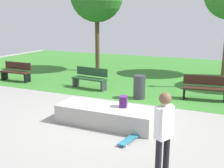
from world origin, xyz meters
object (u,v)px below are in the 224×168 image
park_bench_near_lamppost (16,71)px  park_bench_far_right (90,78)px  backpack_on_ledge (123,101)px  skateboard_spare (77,108)px  skateboard_by_ledge (129,139)px  park_bench_near_path (205,87)px  trash_bin (139,87)px  skater_performing_trick (164,130)px  concrete_ledge (106,115)px

park_bench_near_lamppost → park_bench_far_right: bearing=1.9°
backpack_on_ledge → skateboard_spare: backpack_on_ledge is taller
skateboard_by_ledge → skateboard_spare: bearing=147.1°
backpack_on_ledge → park_bench_far_right: (-2.86, 3.29, -0.21)m
park_bench_near_path → park_bench_near_lamppost: size_ratio=1.03×
backpack_on_ledge → skateboard_by_ledge: bearing=15.1°
skateboard_spare → park_bench_near_path: bearing=37.8°
trash_bin → skater_performing_trick: bearing=-67.1°
skateboard_spare → park_bench_near_path: park_bench_near_path is taller
backpack_on_ledge → park_bench_near_lamppost: 7.60m
backpack_on_ledge → trash_bin: bearing=174.6°
concrete_ledge → park_bench_near_lamppost: bearing=152.6°
park_bench_far_right → skateboard_by_ledge: bearing=-51.5°
concrete_ledge → trash_bin: trash_bin is taller
park_bench_near_path → park_bench_near_lamppost: (-8.83, -0.39, 0.00)m
backpack_on_ledge → trash_bin: (-0.39, 2.66, -0.24)m
skateboard_spare → park_bench_near_lamppost: 5.65m
trash_bin → skateboard_spare: bearing=-126.1°
park_bench_near_path → trash_bin: size_ratio=1.81×
concrete_ledge → skateboard_by_ledge: (1.03, -0.83, -0.20)m
backpack_on_ledge → park_bench_near_path: 4.02m
park_bench_near_path → park_bench_far_right: bearing=-177.0°
skater_performing_trick → trash_bin: bearing=112.9°
skateboard_spare → park_bench_far_right: bearing=109.3°
concrete_ledge → backpack_on_ledge: size_ratio=9.01×
skateboard_by_ledge → trash_bin: trash_bin is taller
skateboard_by_ledge → park_bench_near_lamppost: size_ratio=0.51×
park_bench_far_right → park_bench_near_path: (4.77, 0.25, 0.00)m
backpack_on_ledge → skateboard_spare: size_ratio=0.40×
park_bench_near_path → trash_bin: park_bench_near_path is taller
park_bench_near_path → trash_bin: (-2.30, -0.88, -0.03)m
backpack_on_ledge → park_bench_far_right: size_ratio=0.20×
backpack_on_ledge → skateboard_by_ledge: size_ratio=0.39×
park_bench_near_lamppost → trash_bin: (6.53, -0.49, -0.03)m
park_bench_far_right → trash_bin: 2.55m
skateboard_by_ledge → park_bench_near_path: park_bench_near_path is taller
park_bench_near_lamppost → skateboard_by_ledge: bearing=-29.2°
concrete_ledge → park_bench_far_right: size_ratio=1.76×
backpack_on_ledge → trash_bin: trash_bin is taller
park_bench_near_path → park_bench_near_lamppost: 8.84m
concrete_ledge → skater_performing_trick: bearing=-44.0°
park_bench_near_path → skateboard_spare: bearing=-142.2°
backpack_on_ledge → park_bench_near_path: size_ratio=0.19×
skateboard_spare → park_bench_far_right: size_ratio=0.49×
trash_bin → skateboard_by_ledge: bearing=-75.4°
park_bench_far_right → park_bench_near_lamppost: 4.06m
park_bench_far_right → trash_bin: bearing=-14.2°
concrete_ledge → skateboard_by_ledge: size_ratio=3.50×
skater_performing_trick → skateboard_by_ledge: size_ratio=2.09×
skater_performing_trick → backpack_on_ledge: bearing=126.7°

